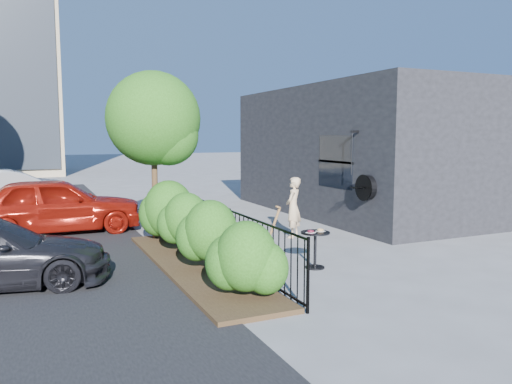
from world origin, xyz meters
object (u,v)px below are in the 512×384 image
shovel (267,246)px  car_silver (13,188)px  woman (293,207)px  patio_tree (157,124)px  cafe_table (315,243)px  car_red (56,205)px

shovel → car_silver: size_ratio=0.33×
woman → car_silver: woman is taller
shovel → car_silver: 12.36m
patio_tree → cafe_table: bearing=-60.5°
woman → car_red: bearing=-72.7°
patio_tree → car_silver: size_ratio=0.98×
patio_tree → cafe_table: patio_tree is taller
patio_tree → woman: patio_tree is taller
patio_tree → shovel: bearing=-75.9°
cafe_table → car_silver: 12.60m
cafe_table → shovel: bearing=-169.2°
cafe_table → woman: 2.90m
shovel → car_silver: car_silver is taller
patio_tree → car_red: (-2.19, 1.99, -2.03)m
woman → shovel: (-2.12, -2.92, -0.17)m
woman → patio_tree: bearing=-61.1°
shovel → car_silver: (-4.31, 11.59, 0.09)m
car_silver → shovel: bearing=-166.2°
patio_tree → cafe_table: (2.10, -3.71, -2.28)m
woman → car_red: size_ratio=0.35×
woman → car_red: (-5.29, 3.00, -0.02)m
patio_tree → car_silver: bearing=113.5°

